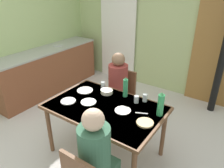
{
  "coord_description": "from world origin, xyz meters",
  "views": [
    {
      "loc": [
        1.8,
        -1.81,
        2.18
      ],
      "look_at": [
        0.43,
        0.17,
        1.01
      ],
      "focal_mm": 34.39,
      "sensor_mm": 36.0,
      "label": 1
    }
  ],
  "objects_px": {
    "person_near_diner": "(95,149)",
    "water_bottle_green_near": "(161,105)",
    "dining_table": "(105,111)",
    "serving_bowl_center": "(107,91)",
    "kitchen_counter": "(48,70)",
    "person_far_diner": "(118,80)",
    "water_bottle_green_far": "(125,87)",
    "chair_far_diner": "(122,93)"
  },
  "relations": [
    {
      "from": "chair_far_diner",
      "to": "kitchen_counter",
      "type": "bearing_deg",
      "value": -1.48
    },
    {
      "from": "water_bottle_green_near",
      "to": "dining_table",
      "type": "bearing_deg",
      "value": -161.93
    },
    {
      "from": "water_bottle_green_near",
      "to": "serving_bowl_center",
      "type": "xyz_separation_m",
      "value": [
        -0.82,
        0.08,
        -0.12
      ]
    },
    {
      "from": "water_bottle_green_near",
      "to": "serving_bowl_center",
      "type": "distance_m",
      "value": 0.83
    },
    {
      "from": "person_near_diner",
      "to": "water_bottle_green_far",
      "type": "distance_m",
      "value": 1.1
    },
    {
      "from": "chair_far_diner",
      "to": "water_bottle_green_near",
      "type": "bearing_deg",
      "value": 145.79
    },
    {
      "from": "dining_table",
      "to": "serving_bowl_center",
      "type": "distance_m",
      "value": 0.36
    },
    {
      "from": "dining_table",
      "to": "serving_bowl_center",
      "type": "relative_size",
      "value": 8.45
    },
    {
      "from": "kitchen_counter",
      "to": "chair_far_diner",
      "type": "relative_size",
      "value": 2.78
    },
    {
      "from": "chair_far_diner",
      "to": "person_far_diner",
      "type": "height_order",
      "value": "person_far_diner"
    },
    {
      "from": "dining_table",
      "to": "person_near_diner",
      "type": "relative_size",
      "value": 1.87
    },
    {
      "from": "dining_table",
      "to": "chair_far_diner",
      "type": "height_order",
      "value": "chair_far_diner"
    },
    {
      "from": "dining_table",
      "to": "chair_far_diner",
      "type": "relative_size",
      "value": 1.65
    },
    {
      "from": "kitchen_counter",
      "to": "dining_table",
      "type": "relative_size",
      "value": 1.68
    },
    {
      "from": "person_near_diner",
      "to": "serving_bowl_center",
      "type": "relative_size",
      "value": 4.53
    },
    {
      "from": "kitchen_counter",
      "to": "serving_bowl_center",
      "type": "relative_size",
      "value": 14.24
    },
    {
      "from": "water_bottle_green_far",
      "to": "chair_far_diner",
      "type": "bearing_deg",
      "value": 126.26
    },
    {
      "from": "water_bottle_green_near",
      "to": "water_bottle_green_far",
      "type": "bearing_deg",
      "value": 164.58
    },
    {
      "from": "person_near_diner",
      "to": "water_bottle_green_near",
      "type": "height_order",
      "value": "person_near_diner"
    },
    {
      "from": "dining_table",
      "to": "chair_far_diner",
      "type": "bearing_deg",
      "value": 107.82
    },
    {
      "from": "dining_table",
      "to": "chair_far_diner",
      "type": "distance_m",
      "value": 0.88
    },
    {
      "from": "chair_far_diner",
      "to": "person_near_diner",
      "type": "height_order",
      "value": "person_near_diner"
    },
    {
      "from": "water_bottle_green_near",
      "to": "person_far_diner",
      "type": "bearing_deg",
      "value": 152.16
    },
    {
      "from": "person_near_diner",
      "to": "serving_bowl_center",
      "type": "xyz_separation_m",
      "value": [
        -0.57,
        0.97,
        0.0
      ]
    },
    {
      "from": "kitchen_counter",
      "to": "water_bottle_green_near",
      "type": "relative_size",
      "value": 8.01
    },
    {
      "from": "kitchen_counter",
      "to": "person_far_diner",
      "type": "xyz_separation_m",
      "value": [
        1.89,
        -0.19,
        0.33
      ]
    },
    {
      "from": "person_far_diner",
      "to": "water_bottle_green_near",
      "type": "bearing_deg",
      "value": 152.16
    },
    {
      "from": "person_far_diner",
      "to": "water_bottle_green_far",
      "type": "height_order",
      "value": "person_far_diner"
    },
    {
      "from": "chair_far_diner",
      "to": "person_far_diner",
      "type": "relative_size",
      "value": 1.13
    },
    {
      "from": "kitchen_counter",
      "to": "water_bottle_green_near",
      "type": "height_order",
      "value": "water_bottle_green_near"
    },
    {
      "from": "kitchen_counter",
      "to": "chair_far_diner",
      "type": "height_order",
      "value": "kitchen_counter"
    },
    {
      "from": "person_far_diner",
      "to": "water_bottle_green_near",
      "type": "distance_m",
      "value": 1.02
    },
    {
      "from": "kitchen_counter",
      "to": "water_bottle_green_far",
      "type": "height_order",
      "value": "water_bottle_green_far"
    },
    {
      "from": "person_near_diner",
      "to": "serving_bowl_center",
      "type": "bearing_deg",
      "value": 120.54
    },
    {
      "from": "person_far_diner",
      "to": "serving_bowl_center",
      "type": "bearing_deg",
      "value": 101.32
    },
    {
      "from": "person_near_diner",
      "to": "water_bottle_green_far",
      "type": "height_order",
      "value": "person_near_diner"
    },
    {
      "from": "kitchen_counter",
      "to": "person_far_diner",
      "type": "bearing_deg",
      "value": -5.59
    },
    {
      "from": "person_far_diner",
      "to": "water_bottle_green_far",
      "type": "relative_size",
      "value": 2.72
    },
    {
      "from": "kitchen_counter",
      "to": "person_near_diner",
      "type": "xyz_separation_m",
      "value": [
        2.54,
        -1.55,
        0.33
      ]
    },
    {
      "from": "person_near_diner",
      "to": "person_far_diner",
      "type": "relative_size",
      "value": 1.0
    },
    {
      "from": "chair_far_diner",
      "to": "water_bottle_green_near",
      "type": "distance_m",
      "value": 1.16
    },
    {
      "from": "person_near_diner",
      "to": "dining_table",
      "type": "bearing_deg",
      "value": 119.72
    }
  ]
}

